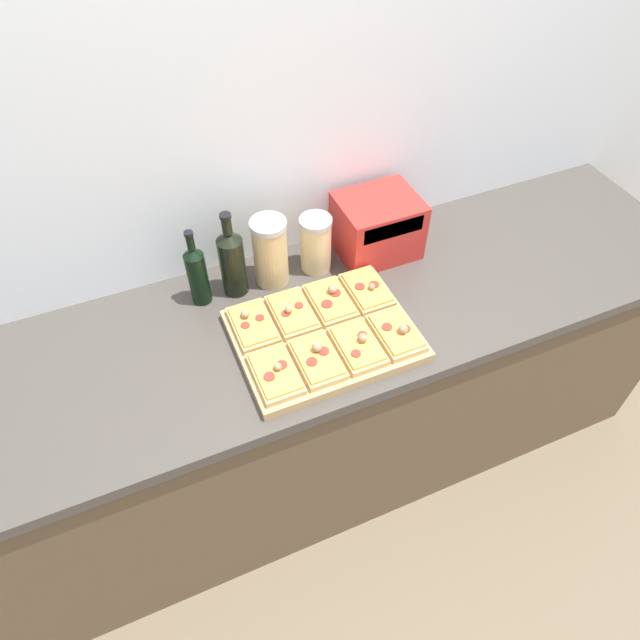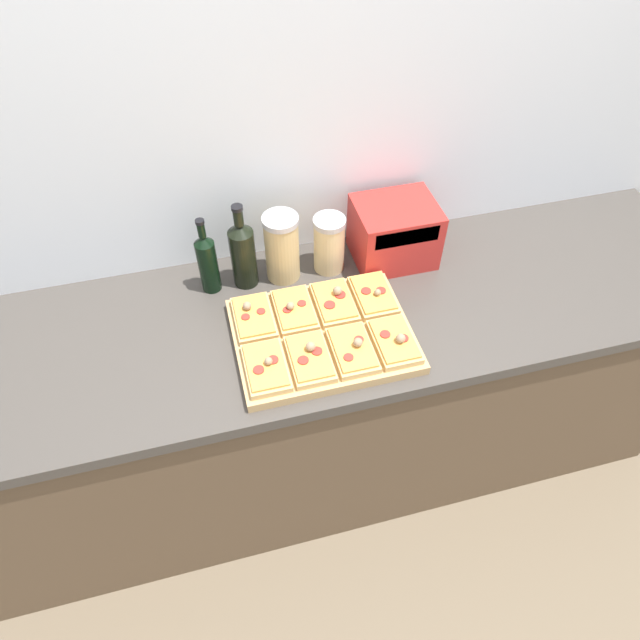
% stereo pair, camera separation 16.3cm
% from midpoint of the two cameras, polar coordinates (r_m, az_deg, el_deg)
% --- Properties ---
extents(ground_plane, '(12.00, 12.00, 0.00)m').
position_cam_midpoint_polar(ground_plane, '(2.32, 4.17, -20.62)').
color(ground_plane, brown).
extents(wall_back, '(6.00, 0.06, 2.50)m').
position_cam_midpoint_polar(wall_back, '(1.75, -0.42, 16.79)').
color(wall_back, silver).
rests_on(wall_back, ground_plane).
extents(kitchen_counter, '(2.63, 0.67, 0.90)m').
position_cam_midpoint_polar(kitchen_counter, '(2.06, 2.17, -7.97)').
color(kitchen_counter, brown).
rests_on(kitchen_counter, ground_plane).
extents(cutting_board, '(0.50, 0.39, 0.03)m').
position_cam_midpoint_polar(cutting_board, '(1.63, 3.11, -1.74)').
color(cutting_board, tan).
rests_on(cutting_board, kitchen_counter).
extents(pizza_slice_back_left, '(0.11, 0.18, 0.05)m').
position_cam_midpoint_polar(pizza_slice_back_left, '(1.64, -3.87, 0.13)').
color(pizza_slice_back_left, tan).
rests_on(pizza_slice_back_left, cutting_board).
extents(pizza_slice_back_midleft, '(0.11, 0.18, 0.05)m').
position_cam_midpoint_polar(pizza_slice_back_midleft, '(1.66, 0.22, 0.89)').
color(pizza_slice_back_midleft, tan).
rests_on(pizza_slice_back_midleft, cutting_board).
extents(pizza_slice_back_midright, '(0.11, 0.18, 0.06)m').
position_cam_midpoint_polar(pizza_slice_back_midright, '(1.68, 4.22, 1.68)').
color(pizza_slice_back_midright, tan).
rests_on(pizza_slice_back_midright, cutting_board).
extents(pizza_slice_back_right, '(0.11, 0.18, 0.05)m').
position_cam_midpoint_polar(pizza_slice_back_right, '(1.72, 8.06, 2.36)').
color(pizza_slice_back_right, tan).
rests_on(pizza_slice_back_right, cutting_board).
extents(pizza_slice_front_left, '(0.11, 0.18, 0.05)m').
position_cam_midpoint_polar(pizza_slice_front_left, '(1.52, -2.38, -4.92)').
color(pizza_slice_front_left, tan).
rests_on(pizza_slice_front_left, cutting_board).
extents(pizza_slice_front_midleft, '(0.11, 0.18, 0.06)m').
position_cam_midpoint_polar(pizza_slice_front_midleft, '(1.54, 2.00, -3.99)').
color(pizza_slice_front_midleft, tan).
rests_on(pizza_slice_front_midleft, cutting_board).
extents(pizza_slice_front_midright, '(0.11, 0.18, 0.05)m').
position_cam_midpoint_polar(pizza_slice_front_midright, '(1.57, 6.27, -3.12)').
color(pizza_slice_front_midright, tan).
rests_on(pizza_slice_front_midright, cutting_board).
extents(pizza_slice_front_right, '(0.11, 0.18, 0.06)m').
position_cam_midpoint_polar(pizza_slice_front_right, '(1.61, 10.35, -2.25)').
color(pizza_slice_front_right, tan).
rests_on(pizza_slice_front_right, cutting_board).
extents(olive_oil_bottle, '(0.06, 0.06, 0.26)m').
position_cam_midpoint_polar(olive_oil_bottle, '(1.73, -8.57, 5.66)').
color(olive_oil_bottle, black).
rests_on(olive_oil_bottle, kitchen_counter).
extents(wine_bottle, '(0.08, 0.08, 0.29)m').
position_cam_midpoint_polar(wine_bottle, '(1.73, -5.06, 6.58)').
color(wine_bottle, black).
rests_on(wine_bottle, kitchen_counter).
extents(grain_jar_tall, '(0.11, 0.11, 0.23)m').
position_cam_midpoint_polar(grain_jar_tall, '(1.75, -1.17, 7.14)').
color(grain_jar_tall, tan).
rests_on(grain_jar_tall, kitchen_counter).
extents(grain_jar_short, '(0.10, 0.10, 0.19)m').
position_cam_midpoint_polar(grain_jar_short, '(1.80, 3.53, 7.48)').
color(grain_jar_short, beige).
rests_on(grain_jar_short, kitchen_counter).
extents(toaster_oven, '(0.28, 0.21, 0.20)m').
position_cam_midpoint_polar(toaster_oven, '(1.86, 9.96, 8.53)').
color(toaster_oven, red).
rests_on(toaster_oven, kitchen_counter).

